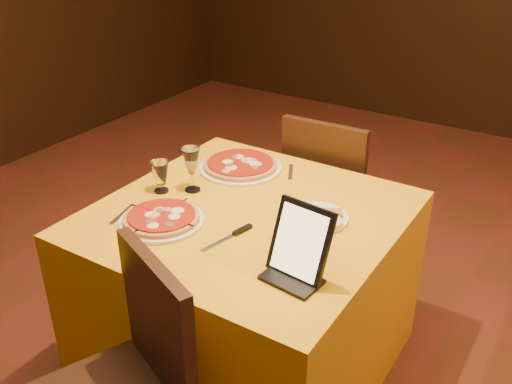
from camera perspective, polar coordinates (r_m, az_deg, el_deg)
The scene contains 11 objects.
main_table at distance 2.38m, azimuth -0.77°, elevation -9.90°, with size 1.10×1.10×0.75m, color #DEA10E.
chair_main_far at distance 2.95m, azimuth 7.99°, elevation -0.36°, with size 0.44×0.44×0.91m, color black, non-canonical shape.
pizza_near at distance 2.13m, azimuth -9.41°, elevation -2.69°, with size 0.31×0.31×0.03m.
pizza_far at distance 2.51m, azimuth -1.57°, elevation 2.63°, with size 0.36×0.36×0.03m.
cutlet_dish at distance 2.14m, azimuth 6.15°, elevation -2.41°, with size 0.23×0.23×0.03m.
wine_glass at distance 2.31m, azimuth -6.45°, elevation 2.27°, with size 0.07×0.07×0.19m, color #D4BE78, non-canonical shape.
water_glass at distance 2.33m, azimuth -9.55°, elevation 1.49°, with size 0.07×0.07×0.13m, color silver, non-canonical shape.
tablet at distance 1.78m, azimuth 4.48°, elevation -4.95°, with size 0.20×0.02×0.24m, color black.
knife at distance 2.00m, azimuth -3.16°, elevation -4.80°, with size 0.21×0.02×0.01m, color silver.
fork_near at distance 2.21m, azimuth -13.25°, elevation -2.22°, with size 0.16×0.02×0.01m, color #BBBCC3.
fork_far at distance 2.49m, azimuth 3.47°, elevation 2.00°, with size 0.15×0.02×0.01m, color silver.
Camera 1 is at (0.73, -1.43, 1.82)m, focal length 40.00 mm.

